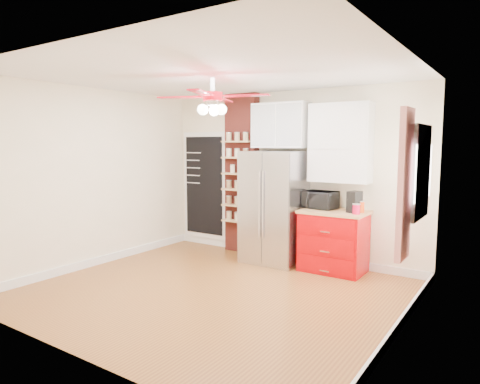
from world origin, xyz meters
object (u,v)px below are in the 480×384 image
Objects in this scene: fridge at (274,207)px; pantry_jar_oats at (233,169)px; coffee_maker at (354,202)px; canister_left at (356,209)px; red_cabinet at (334,241)px; ceiling_fan at (213,97)px; toaster_oven at (320,200)px.

pantry_jar_oats is (-0.88, 0.14, 0.56)m from fridge.
coffee_maker is 0.16m from canister_left.
fridge is at bearing 176.25° from canister_left.
ceiling_fan is (-0.92, -1.68, 1.97)m from red_cabinet.
toaster_oven is at bearing -172.24° from coffee_maker.
toaster_oven is 0.66m from canister_left.
ceiling_fan reaches higher than pantry_jar_oats.
toaster_oven reaches higher than red_cabinet.
red_cabinet is 1.97× the size of toaster_oven.
canister_left is 1.03× the size of pantry_jar_oats.
pantry_jar_oats reaches higher than coffee_maker.
canister_left is at bearing -3.75° from fridge.
fridge reaches higher than pantry_jar_oats.
red_cabinet is at bearing -6.84° from toaster_oven.
pantry_jar_oats is (-1.60, 0.02, 0.41)m from toaster_oven.
toaster_oven is 1.58× the size of coffee_maker.
ceiling_fan is (0.05, -1.63, 1.55)m from fridge.
toaster_oven is at bearing -0.69° from pantry_jar_oats.
fridge reaches higher than coffee_maker.
fridge is 1.35m from canister_left.
coffee_maker is 2.19m from pantry_jar_oats.
pantry_jar_oats is (-0.93, 1.77, -0.99)m from ceiling_fan.
fridge is 1.06m from red_cabinet.
red_cabinet is at bearing 61.29° from ceiling_fan.
red_cabinet is at bearing -2.67° from pantry_jar_oats.
fridge is 5.80× the size of coffee_maker.
fridge is 1.06m from pantry_jar_oats.
canister_left is at bearing 50.09° from ceiling_fan.
coffee_maker is 2.27× the size of canister_left.
canister_left reaches higher than red_cabinet.
fridge reaches higher than toaster_oven.
canister_left is 2.28m from pantry_jar_oats.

